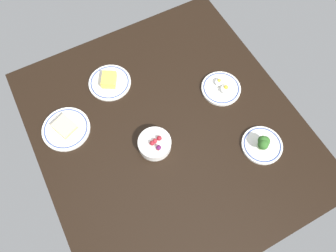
% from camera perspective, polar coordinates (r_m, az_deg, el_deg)
% --- Properties ---
extents(dining_table, '(1.24, 1.12, 0.04)m').
position_cam_1_polar(dining_table, '(1.41, -0.00, -0.69)').
color(dining_table, black).
rests_on(dining_table, ground).
extents(plate_cheese, '(0.20, 0.20, 0.05)m').
position_cam_1_polar(plate_cheese, '(1.52, -10.52, 7.87)').
color(plate_cheese, white).
rests_on(plate_cheese, dining_table).
extents(bowl_berries, '(0.14, 0.14, 0.07)m').
position_cam_1_polar(bowl_berries, '(1.34, -2.43, -3.21)').
color(bowl_berries, white).
rests_on(bowl_berries, dining_table).
extents(plate_broccoli, '(0.18, 0.18, 0.08)m').
position_cam_1_polar(plate_broccoli, '(1.40, 16.73, -3.17)').
color(plate_broccoli, white).
rests_on(plate_broccoli, dining_table).
extents(plate_eggs, '(0.18, 0.18, 0.05)m').
position_cam_1_polar(plate_eggs, '(1.50, 9.63, 6.80)').
color(plate_eggs, white).
rests_on(plate_eggs, dining_table).
extents(plate_sandwich, '(0.21, 0.21, 0.05)m').
position_cam_1_polar(plate_sandwich, '(1.45, -18.00, -0.41)').
color(plate_sandwich, white).
rests_on(plate_sandwich, dining_table).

